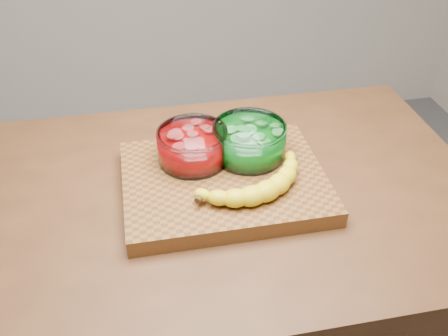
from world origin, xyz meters
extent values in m
cube|color=#4E2D17|center=(0.00, 0.00, 0.45)|extent=(1.20, 0.80, 0.90)
cube|color=brown|center=(0.00, 0.00, 0.92)|extent=(0.45, 0.35, 0.04)
cylinder|color=white|center=(-0.06, 0.07, 0.98)|extent=(0.16, 0.16, 0.08)
cylinder|color=red|center=(-0.06, 0.07, 0.97)|extent=(0.14, 0.14, 0.04)
cylinder|color=#FF5150|center=(-0.06, 0.07, 1.00)|extent=(0.13, 0.13, 0.02)
cylinder|color=white|center=(0.07, 0.07, 0.98)|extent=(0.17, 0.17, 0.08)
cylinder|color=#0D881A|center=(0.07, 0.07, 0.97)|extent=(0.15, 0.15, 0.05)
cylinder|color=#63D364|center=(0.07, 0.07, 1.00)|extent=(0.14, 0.14, 0.02)
camera|label=1|loc=(-0.17, -0.87, 1.63)|focal=40.00mm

